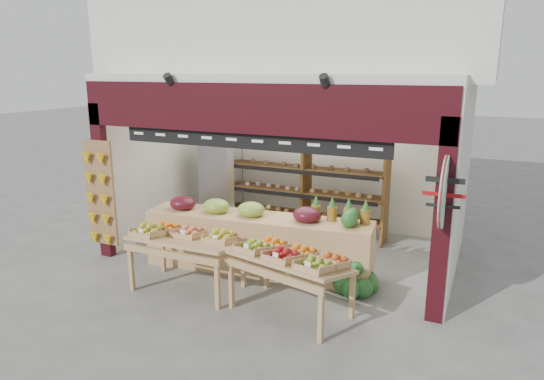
{
  "coord_description": "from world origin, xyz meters",
  "views": [
    {
      "loc": [
        3.21,
        -7.14,
        3.18
      ],
      "look_at": [
        0.03,
        -0.2,
        1.28
      ],
      "focal_mm": 32.0,
      "sensor_mm": 36.0,
      "label": 1
    }
  ],
  "objects_px": {
    "back_shelving": "(306,172)",
    "cardboard_stack": "(197,228)",
    "mid_counter": "(257,241)",
    "display_table_right": "(291,258)",
    "watermelon_pile": "(355,279)",
    "display_table_left": "(183,238)",
    "refrigerator": "(222,180)"
  },
  "relations": [
    {
      "from": "back_shelving",
      "to": "refrigerator",
      "type": "bearing_deg",
      "value": -175.77
    },
    {
      "from": "cardboard_stack",
      "to": "watermelon_pile",
      "type": "bearing_deg",
      "value": -15.23
    },
    {
      "from": "mid_counter",
      "to": "display_table_left",
      "type": "height_order",
      "value": "mid_counter"
    },
    {
      "from": "mid_counter",
      "to": "back_shelving",
      "type": "bearing_deg",
      "value": 88.65
    },
    {
      "from": "refrigerator",
      "to": "mid_counter",
      "type": "xyz_separation_m",
      "value": [
        1.77,
        -1.96,
        -0.43
      ]
    },
    {
      "from": "refrigerator",
      "to": "display_table_left",
      "type": "height_order",
      "value": "refrigerator"
    },
    {
      "from": "watermelon_pile",
      "to": "display_table_right",
      "type": "bearing_deg",
      "value": -121.73
    },
    {
      "from": "refrigerator",
      "to": "watermelon_pile",
      "type": "height_order",
      "value": "refrigerator"
    },
    {
      "from": "back_shelving",
      "to": "display_table_left",
      "type": "bearing_deg",
      "value": -104.11
    },
    {
      "from": "back_shelving",
      "to": "watermelon_pile",
      "type": "relative_size",
      "value": 4.36
    },
    {
      "from": "cardboard_stack",
      "to": "mid_counter",
      "type": "bearing_deg",
      "value": -25.49
    },
    {
      "from": "back_shelving",
      "to": "cardboard_stack",
      "type": "distance_m",
      "value": 2.37
    },
    {
      "from": "back_shelving",
      "to": "cardboard_stack",
      "type": "height_order",
      "value": "back_shelving"
    },
    {
      "from": "refrigerator",
      "to": "display_table_left",
      "type": "bearing_deg",
      "value": -83.85
    },
    {
      "from": "back_shelving",
      "to": "refrigerator",
      "type": "relative_size",
      "value": 1.71
    },
    {
      "from": "back_shelving",
      "to": "cardboard_stack",
      "type": "bearing_deg",
      "value": -142.75
    },
    {
      "from": "display_table_left",
      "to": "display_table_right",
      "type": "distance_m",
      "value": 1.78
    },
    {
      "from": "refrigerator",
      "to": "mid_counter",
      "type": "relative_size",
      "value": 0.5
    },
    {
      "from": "mid_counter",
      "to": "watermelon_pile",
      "type": "xyz_separation_m",
      "value": [
        1.66,
        -0.11,
        -0.3
      ]
    },
    {
      "from": "display_table_left",
      "to": "display_table_right",
      "type": "bearing_deg",
      "value": -3.29
    },
    {
      "from": "mid_counter",
      "to": "watermelon_pile",
      "type": "height_order",
      "value": "mid_counter"
    },
    {
      "from": "refrigerator",
      "to": "cardboard_stack",
      "type": "relative_size",
      "value": 1.91
    },
    {
      "from": "refrigerator",
      "to": "watermelon_pile",
      "type": "xyz_separation_m",
      "value": [
        3.43,
        -2.07,
        -0.73
      ]
    },
    {
      "from": "display_table_left",
      "to": "mid_counter",
      "type": "bearing_deg",
      "value": 53.85
    },
    {
      "from": "watermelon_pile",
      "to": "cardboard_stack",
      "type": "bearing_deg",
      "value": 164.77
    },
    {
      "from": "refrigerator",
      "to": "display_table_right",
      "type": "relative_size",
      "value": 1.08
    },
    {
      "from": "cardboard_stack",
      "to": "mid_counter",
      "type": "relative_size",
      "value": 0.26
    },
    {
      "from": "display_table_left",
      "to": "watermelon_pile",
      "type": "bearing_deg",
      "value": 20.35
    },
    {
      "from": "back_shelving",
      "to": "display_table_left",
      "type": "height_order",
      "value": "back_shelving"
    },
    {
      "from": "display_table_left",
      "to": "display_table_right",
      "type": "xyz_separation_m",
      "value": [
        1.77,
        -0.1,
        0.02
      ]
    },
    {
      "from": "display_table_right",
      "to": "watermelon_pile",
      "type": "relative_size",
      "value": 2.36
    },
    {
      "from": "display_table_left",
      "to": "back_shelving",
      "type": "bearing_deg",
      "value": 75.89
    }
  ]
}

